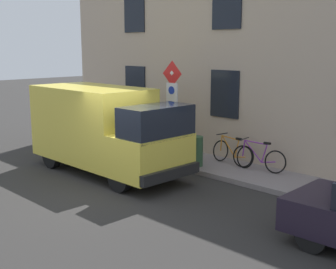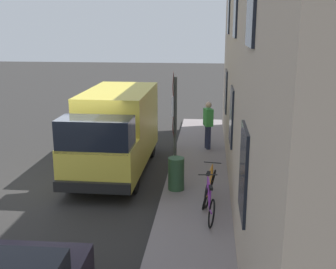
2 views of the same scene
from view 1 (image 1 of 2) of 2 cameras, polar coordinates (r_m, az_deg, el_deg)
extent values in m
plane|color=#2B2A28|center=(11.87, -5.71, -7.01)|extent=(80.00, 80.00, 0.00)
cube|color=gray|center=(14.12, 4.80, -3.76)|extent=(1.81, 17.62, 0.14)
cube|color=#BBA68F|center=(14.64, 8.22, 10.04)|extent=(0.70, 15.62, 6.88)
cube|color=black|center=(14.42, 7.20, 5.12)|extent=(0.06, 1.10, 1.50)
cube|color=black|center=(17.36, -4.16, 6.17)|extent=(0.06, 1.10, 1.50)
cube|color=black|center=(14.40, 7.47, 16.07)|extent=(0.06, 1.10, 1.50)
cube|color=black|center=(17.35, -4.29, 15.26)|extent=(0.06, 1.10, 1.50)
cylinder|color=#474C47|center=(13.84, 0.67, 2.57)|extent=(0.09, 0.09, 2.98)
pyramid|color=silver|center=(13.65, 0.45, 7.68)|extent=(0.05, 0.50, 0.50)
pyramid|color=red|center=(13.66, 0.46, 7.68)|extent=(0.03, 0.56, 0.56)
cube|color=white|center=(13.71, 0.50, 5.39)|extent=(0.04, 0.44, 0.56)
cylinder|color=#1933B2|center=(13.69, 0.43, 5.63)|extent=(0.01, 0.24, 0.24)
pyramid|color=silver|center=(13.76, 0.44, 3.10)|extent=(0.05, 0.50, 0.50)
pyramid|color=red|center=(13.76, 0.46, 3.11)|extent=(0.03, 0.56, 0.56)
cube|color=yellow|center=(13.75, -9.56, 1.45)|extent=(2.03, 3.81, 2.18)
cube|color=yellow|center=(11.87, -2.17, -2.58)|extent=(2.01, 1.41, 1.10)
cube|color=black|center=(11.54, -1.50, 1.59)|extent=(1.93, 0.99, 0.84)
cube|color=black|center=(11.44, 0.40, -5.01)|extent=(2.00, 0.17, 0.28)
cylinder|color=black|center=(12.75, 0.04, -3.90)|extent=(0.23, 0.76, 0.76)
cylinder|color=black|center=(11.62, -6.15, -5.46)|extent=(0.23, 0.76, 0.76)
cylinder|color=black|center=(15.22, -8.84, -1.56)|extent=(0.23, 0.76, 0.76)
cylinder|color=black|center=(14.29, -14.55, -2.62)|extent=(0.23, 0.76, 0.76)
cylinder|color=black|center=(8.72, 17.72, -12.23)|extent=(0.19, 0.60, 0.60)
torus|color=black|center=(13.56, 9.45, -2.75)|extent=(0.20, 0.67, 0.66)
torus|color=black|center=(13.09, 13.45, -3.40)|extent=(0.20, 0.67, 0.66)
cylinder|color=purple|center=(13.35, 10.73, -2.10)|extent=(0.10, 0.60, 0.60)
cylinder|color=purple|center=(13.26, 11.06, -1.00)|extent=(0.11, 0.73, 0.07)
cylinder|color=purple|center=(13.20, 12.12, -2.38)|extent=(0.05, 0.19, 0.55)
cylinder|color=purple|center=(13.19, 12.61, -3.44)|extent=(0.08, 0.43, 0.12)
cylinder|color=purple|center=(13.49, 9.57, -1.75)|extent=(0.04, 0.09, 0.50)
cube|color=black|center=(13.10, 12.46, -1.10)|extent=(0.10, 0.21, 0.06)
cylinder|color=#262626|center=(13.42, 9.71, -0.52)|extent=(0.46, 0.08, 0.03)
torus|color=black|center=(14.20, 6.68, -2.05)|extent=(0.27, 0.68, 0.65)
torus|color=black|center=(13.48, 9.76, -2.84)|extent=(0.27, 0.68, 0.65)
cylinder|color=orange|center=(13.92, 7.65, -1.47)|extent=(0.12, 0.60, 0.60)
cylinder|color=orange|center=(13.81, 7.90, -0.42)|extent=(0.14, 0.72, 0.07)
cylinder|color=orange|center=(13.67, 8.72, -1.79)|extent=(0.06, 0.19, 0.55)
cylinder|color=orange|center=(13.63, 9.10, -2.84)|extent=(0.10, 0.43, 0.12)
cylinder|color=orange|center=(14.13, 6.77, -1.09)|extent=(0.05, 0.09, 0.50)
cube|color=black|center=(13.56, 8.98, -0.56)|extent=(0.11, 0.21, 0.06)
cylinder|color=#262626|center=(14.05, 6.87, 0.08)|extent=(0.46, 0.10, 0.03)
cylinder|color=#262B47|center=(16.98, -5.18, 0.47)|extent=(0.16, 0.16, 0.85)
cylinder|color=#262B47|center=(16.89, -4.65, 0.42)|extent=(0.16, 0.16, 0.85)
cube|color=green|center=(16.82, -4.96, 2.91)|extent=(0.38, 0.46, 0.62)
sphere|color=beige|center=(16.76, -4.98, 4.43)|extent=(0.22, 0.22, 0.22)
cylinder|color=#2D5133|center=(13.54, 3.52, -2.11)|extent=(0.44, 0.44, 0.90)
camera|label=2|loc=(11.03, 57.08, 10.62)|focal=45.15mm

